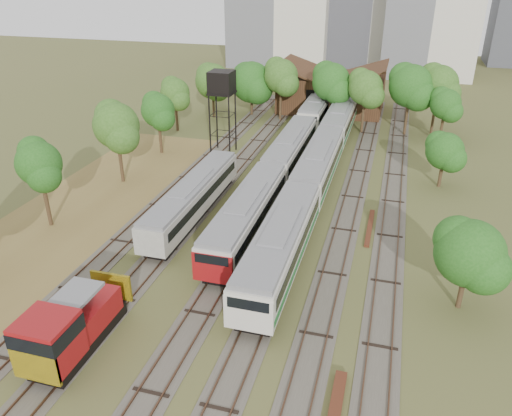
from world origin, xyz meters
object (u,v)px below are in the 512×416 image
(railcar_red_set, at_px, (272,178))
(shunter_locomotive, at_px, (68,330))
(water_tower, at_px, (222,85))
(railcar_green_set, at_px, (318,166))

(railcar_red_set, distance_m, shunter_locomotive, 26.30)
(shunter_locomotive, bearing_deg, water_tower, 94.79)
(railcar_red_set, bearing_deg, railcar_green_set, 47.38)
(railcar_red_set, distance_m, railcar_green_set, 5.91)
(railcar_green_set, height_order, water_tower, water_tower)
(railcar_green_set, relative_size, water_tower, 5.18)
(railcar_red_set, relative_size, shunter_locomotive, 4.27)
(shunter_locomotive, distance_m, water_tower, 37.47)
(railcar_green_set, distance_m, water_tower, 16.06)
(railcar_green_set, distance_m, shunter_locomotive, 31.58)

